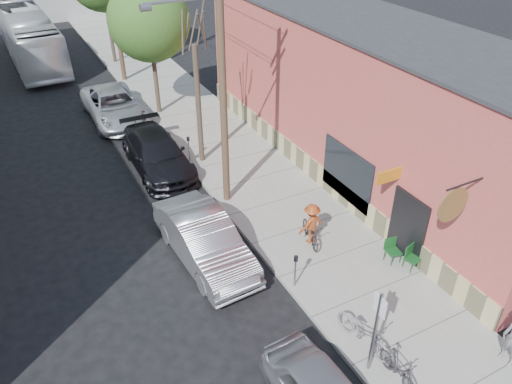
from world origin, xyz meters
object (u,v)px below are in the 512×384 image
parking_meter_far (189,145)px  patio_chair_a (393,251)px  cyclist (311,224)px  car_1 (205,240)px  bus (30,38)px  sign_post (376,326)px  utility_pole_near (221,77)px  patio_chair_b (412,259)px  tree_leafy_mid (149,21)px  car_2 (157,154)px  parking_meter_near (296,266)px  car_3 (115,106)px  tree_bare (198,106)px  parked_bike_a (399,369)px  parked_bike_b (363,332)px

parking_meter_far → patio_chair_a: parking_meter_far is taller
parking_meter_far → cyclist: bearing=-77.3°
cyclist → car_1: (-3.73, 1.01, -0.09)m
patio_chair_a → bus: size_ratio=0.07×
sign_post → utility_pole_near: (0.04, 9.39, 3.58)m
patio_chair_b → bus: bearing=91.1°
parking_meter_far → tree_leafy_mid: (0.55, 6.07, 4.16)m
car_1 → car_2: bearing=82.1°
parking_meter_far → cyclist: size_ratio=0.78×
parking_meter_near → tree_leafy_mid: (0.55, 15.43, 4.16)m
cyclist → car_3: bearing=-83.2°
tree_bare → car_3: 7.29m
parked_bike_a → parked_bike_b: size_ratio=0.80×
patio_chair_a → car_2: (-5.08, 10.11, 0.22)m
patio_chair_a → parked_bike_a: bearing=-119.9°
patio_chair_b → car_1: bearing=132.1°
parked_bike_b → car_2: bearing=89.6°
patio_chair_a → cyclist: size_ratio=0.55×
parking_meter_near → patio_chair_b: size_ratio=1.41×
sign_post → parked_bike_a: sign_post is taller
patio_chair_b → cyclist: (-2.23, 2.86, 0.36)m
sign_post → car_3: bearing=95.5°
sign_post → car_2: sign_post is taller
cyclist → car_3: size_ratio=0.27×
sign_post → car_2: 13.40m
tree_leafy_mid → parked_bike_b: size_ratio=3.59×
cyclist → parking_meter_near: bearing=37.8°
patio_chair_b → car_1: (-5.96, 3.88, 0.27)m
sign_post → cyclist: bearing=73.4°
bus → car_3: bearing=-79.5°
cyclist → parked_bike_a: (-1.21, -6.09, -0.32)m
parking_meter_near → utility_pole_near: (0.14, 5.68, 4.43)m
parking_meter_far → tree_leafy_mid: tree_leafy_mid is taller
tree_bare → parked_bike_a: size_ratio=3.42×
patio_chair_a → bus: (-8.03, 28.66, 1.13)m
sign_post → cyclist: sign_post is taller
parked_bike_b → car_3: bearing=87.8°
tree_leafy_mid → cyclist: (1.17, -13.72, -4.20)m
tree_bare → patio_chair_a: (3.08, -9.75, -2.27)m
utility_pole_near → cyclist: (1.58, -3.97, -4.46)m
patio_chair_a → tree_bare: bearing=116.9°
parking_meter_far → bus: 19.27m
tree_leafy_mid → car_3: tree_leafy_mid is taller
utility_pole_near → tree_leafy_mid: size_ratio=1.41×
tree_leafy_mid → cyclist: tree_leafy_mid is taller
tree_bare → patio_chair_b: bearing=-71.8°
patio_chair_a → car_3: car_3 is taller
patio_chair_a → parked_bike_b: 3.99m
tree_leafy_mid → patio_chair_a: bearing=-79.1°
tree_leafy_mid → car_3: (-2.34, 0.37, -4.33)m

